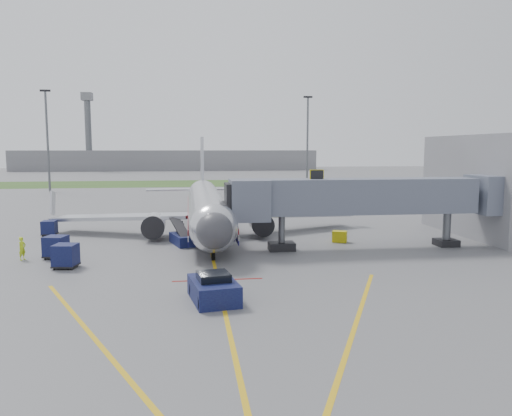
{
  "coord_description": "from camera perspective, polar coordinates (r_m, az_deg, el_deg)",
  "views": [
    {
      "loc": [
        -1.79,
        -36.34,
        8.66
      ],
      "look_at": [
        4.34,
        9.11,
        3.2
      ],
      "focal_mm": 35.0,
      "sensor_mm": 36.0,
      "label": 1
    }
  ],
  "objects": [
    {
      "name": "ground_power_cart",
      "position": [
        47.17,
        9.54,
        -3.25
      ],
      "size": [
        1.55,
        1.34,
        1.05
      ],
      "color": "#C7BA0B",
      "rests_on": "ground"
    },
    {
      "name": "baggage_cart_b",
      "position": [
        54.18,
        -22.54,
        -2.12
      ],
      "size": [
        1.41,
        1.41,
        1.49
      ],
      "color": "#0D0C36",
      "rests_on": "ground"
    },
    {
      "name": "jet_bridge",
      "position": [
        44.06,
        11.78,
        1.19
      ],
      "size": [
        25.3,
        4.0,
        6.9
      ],
      "color": "slate",
      "rests_on": "ground"
    },
    {
      "name": "light_mast_right",
      "position": [
        114.54,
        5.9,
        7.82
      ],
      "size": [
        2.0,
        0.44,
        20.4
      ],
      "color": "#595B60",
      "rests_on": "ground"
    },
    {
      "name": "grass_strip",
      "position": [
        126.65,
        -6.86,
        2.83
      ],
      "size": [
        300.0,
        25.0,
        0.01
      ],
      "primitive_type": "cube",
      "color": "#2D4C1E",
      "rests_on": "ground"
    },
    {
      "name": "airliner",
      "position": [
        51.97,
        -5.65,
        0.11
      ],
      "size": [
        32.1,
        35.67,
        10.25
      ],
      "color": "silver",
      "rests_on": "ground"
    },
    {
      "name": "baggage_cart_a",
      "position": [
        39.11,
        -20.93,
        -5.13
      ],
      "size": [
        1.86,
        1.86,
        1.74
      ],
      "color": "#0D0C36",
      "rests_on": "ground"
    },
    {
      "name": "pushback_tug",
      "position": [
        29.0,
        -4.87,
        -9.2
      ],
      "size": [
        3.0,
        4.27,
        1.64
      ],
      "color": "#0D0C36",
      "rests_on": "ground"
    },
    {
      "name": "apron_markings",
      "position": [
        30.27,
        -4.02,
        -9.85
      ],
      "size": [
        21.52,
        50.0,
        0.01
      ],
      "color": "gold",
      "rests_on": "ground"
    },
    {
      "name": "terminal",
      "position": [
        56.32,
        26.73,
        2.34
      ],
      "size": [
        10.0,
        16.0,
        10.0
      ],
      "primitive_type": "cube",
      "color": "slate",
      "rests_on": "ground"
    },
    {
      "name": "baggage_cart_c",
      "position": [
        42.86,
        -21.9,
        -4.14
      ],
      "size": [
        1.96,
        1.96,
        1.76
      ],
      "color": "#0D0C36",
      "rests_on": "ground"
    },
    {
      "name": "belt_loader",
      "position": [
        45.91,
        -8.47,
        -3.47
      ],
      "size": [
        2.44,
        4.62,
        2.18
      ],
      "color": "#0D0C36",
      "rests_on": "ground"
    },
    {
      "name": "ground",
      "position": [
        37.41,
        -4.76,
        -6.62
      ],
      "size": [
        400.0,
        400.0,
        0.0
      ],
      "primitive_type": "plane",
      "color": "#565659",
      "rests_on": "ground"
    },
    {
      "name": "control_tower",
      "position": [
        205.12,
        -18.64,
        8.86
      ],
      "size": [
        4.0,
        4.0,
        30.0
      ],
      "color": "#595B60",
      "rests_on": "ground"
    },
    {
      "name": "ramp_worker",
      "position": [
        43.14,
        -25.16,
        -4.21
      ],
      "size": [
        0.68,
        0.79,
        1.83
      ],
      "primitive_type": "imported",
      "rotation": [
        0.0,
        0.0,
        1.13
      ],
      "color": "#C8EB1B",
      "rests_on": "ground"
    },
    {
      "name": "distant_terminal",
      "position": [
        206.56,
        -10.0,
        5.4
      ],
      "size": [
        120.0,
        14.0,
        8.0
      ],
      "primitive_type": "cube",
      "color": "slate",
      "rests_on": "ground"
    },
    {
      "name": "light_mast_left",
      "position": [
        110.04,
        -22.73,
        7.37
      ],
      "size": [
        2.0,
        0.44,
        20.4
      ],
      "color": "#595B60",
      "rests_on": "ground"
    }
  ]
}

